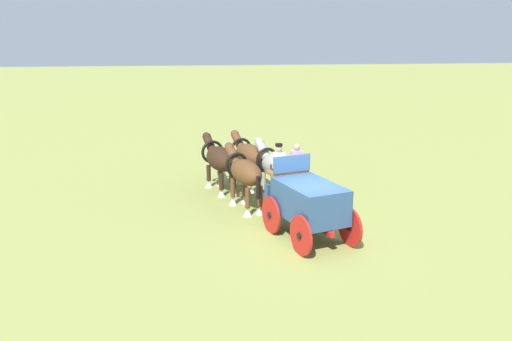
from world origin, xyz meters
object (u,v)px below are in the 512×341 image
object	(u,v)px
draft_horse_rear_near	(244,173)
show_wagon	(307,200)
draft_horse_rear_off	(276,168)
draft_horse_lead_near	(219,159)
draft_horse_lead_off	(248,156)

from	to	relation	value
draft_horse_rear_near	show_wagon	bearing A→B (deg)	-153.82
draft_horse_rear_off	draft_horse_lead_near	size ratio (longest dim) A/B	1.00
show_wagon	draft_horse_lead_near	xyz separation A→B (m)	(5.61, 2.22, 0.11)
show_wagon	draft_horse_lead_near	size ratio (longest dim) A/B	1.75
draft_horse_rear_near	draft_horse_lead_near	distance (m)	2.59
draft_horse_lead_near	draft_horse_lead_off	bearing A→B (deg)	-74.54
draft_horse_lead_near	draft_horse_rear_near	bearing A→B (deg)	-164.60
draft_horse_rear_off	draft_horse_lead_off	size ratio (longest dim) A/B	1.03
draft_horse_lead_near	show_wagon	bearing A→B (deg)	-158.42
draft_horse_rear_off	draft_horse_lead_off	world-z (taller)	draft_horse_rear_off
draft_horse_rear_near	draft_horse_rear_off	size ratio (longest dim) A/B	0.95
draft_horse_rear_near	draft_horse_rear_off	bearing A→B (deg)	-74.61
draft_horse_rear_near	draft_horse_rear_off	world-z (taller)	draft_horse_rear_off
draft_horse_lead_near	draft_horse_lead_off	size ratio (longest dim) A/B	1.03
show_wagon	draft_horse_rear_off	xyz separation A→B (m)	(3.46, 0.28, 0.19)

